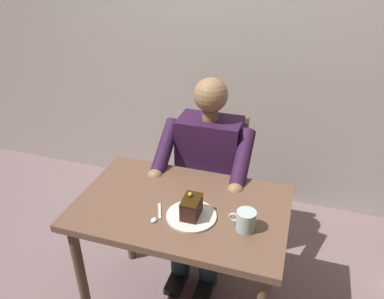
# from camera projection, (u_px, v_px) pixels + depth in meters

# --- Properties ---
(dining_table) EXTENTS (1.01, 0.64, 0.73)m
(dining_table) POSITION_uv_depth(u_px,v_px,m) (182.00, 221.00, 1.81)
(dining_table) COLOR brown
(dining_table) RESTS_ON ground
(chair) EXTENTS (0.42, 0.42, 0.90)m
(chair) POSITION_uv_depth(u_px,v_px,m) (212.00, 178.00, 2.37)
(chair) COLOR brown
(chair) RESTS_ON ground
(seated_person) EXTENTS (0.53, 0.58, 1.19)m
(seated_person) POSITION_uv_depth(u_px,v_px,m) (205.00, 176.00, 2.17)
(seated_person) COLOR #2F1534
(seated_person) RESTS_ON ground
(dessert_plate) EXTENTS (0.23, 0.23, 0.01)m
(dessert_plate) POSITION_uv_depth(u_px,v_px,m) (191.00, 216.00, 1.68)
(dessert_plate) COLOR silver
(dessert_plate) RESTS_ON dining_table
(cake_slice) EXTENTS (0.08, 0.12, 0.11)m
(cake_slice) POSITION_uv_depth(u_px,v_px,m) (191.00, 207.00, 1.65)
(cake_slice) COLOR #391B17
(cake_slice) RESTS_ON dessert_plate
(coffee_cup) EXTENTS (0.12, 0.09, 0.09)m
(coffee_cup) POSITION_uv_depth(u_px,v_px,m) (246.00, 220.00, 1.58)
(coffee_cup) COLOR #B1C5C3
(coffee_cup) RESTS_ON dining_table
(dessert_spoon) EXTENTS (0.05, 0.14, 0.01)m
(dessert_spoon) POSITION_uv_depth(u_px,v_px,m) (156.00, 216.00, 1.68)
(dessert_spoon) COLOR silver
(dessert_spoon) RESTS_ON dining_table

